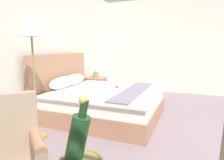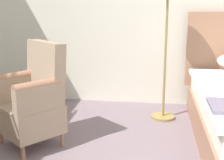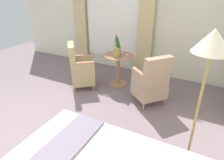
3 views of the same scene
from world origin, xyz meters
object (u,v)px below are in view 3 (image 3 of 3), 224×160
snack_plate (119,52)px  champagne_bucket (117,50)px  wine_glass_near_edge (113,49)px  floor_lamp_brass (210,55)px  side_table_round (118,67)px  armchair_by_window (151,83)px  armchair_facing_bed (80,69)px  wine_glass_near_bucket (127,50)px

snack_plate → champagne_bucket: bearing=15.1°
wine_glass_near_edge → floor_lamp_brass: bearing=47.9°
champagne_bucket → wine_glass_near_edge: bearing=-127.4°
side_table_round → champagne_bucket: champagne_bucket is taller
armchair_by_window → armchair_facing_bed: bearing=-88.6°
armchair_by_window → snack_plate: bearing=-122.4°
champagne_bucket → armchair_facing_bed: (0.40, -0.69, -0.42)m
side_table_round → snack_plate: bearing=-158.7°
side_table_round → wine_glass_near_edge: (-0.03, -0.15, 0.38)m
side_table_round → wine_glass_near_edge: bearing=-103.0°
side_table_round → armchair_by_window: size_ratio=0.71×
wine_glass_near_bucket → snack_plate: 0.23m
floor_lamp_brass → champagne_bucket: 2.47m
floor_lamp_brass → wine_glass_near_edge: size_ratio=12.23×
wine_glass_near_bucket → side_table_round: bearing=-48.3°
armchair_by_window → wine_glass_near_bucket: bearing=-127.1°
side_table_round → champagne_bucket: bearing=1.0°
wine_glass_near_bucket → armchair_facing_bed: bearing=-54.0°
champagne_bucket → floor_lamp_brass: bearing=47.5°
floor_lamp_brass → armchair_facing_bed: bearing=-116.4°
armchair_by_window → armchair_facing_bed: (0.04, -1.58, -0.02)m
champagne_bucket → wine_glass_near_bucket: 0.25m
side_table_round → armchair_by_window: 0.99m
champagne_bucket → wine_glass_near_bucket: size_ratio=3.57×
champagne_bucket → side_table_round: bearing=-179.0°
wine_glass_near_bucket → armchair_facing_bed: 1.09m
floor_lamp_brass → side_table_round: size_ratio=2.47×
side_table_round → armchair_by_window: bearing=63.7°
wine_glass_near_bucket → armchair_facing_bed: size_ratio=0.13×
armchair_by_window → floor_lamp_brass: bearing=34.8°
side_table_round → wine_glass_near_bucket: (-0.13, 0.14, 0.37)m
champagne_bucket → wine_glass_near_bucket: (-0.21, 0.14, -0.05)m
side_table_round → wine_glass_near_edge: size_ratio=4.96×
floor_lamp_brass → armchair_by_window: (-1.25, -0.87, -1.05)m
armchair_by_window → armchair_facing_bed: armchair_by_window is taller
wine_glass_near_edge → armchair_by_window: 1.20m
side_table_round → wine_glass_near_edge: 0.41m
snack_plate → armchair_facing_bed: (0.65, -0.62, -0.29)m
wine_glass_near_edge → armchair_facing_bed: (0.51, -0.54, -0.39)m
wine_glass_near_edge → armchair_facing_bed: bearing=-46.5°
side_table_round → armchair_facing_bed: bearing=-55.2°
wine_glass_near_bucket → floor_lamp_brass: bearing=41.7°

